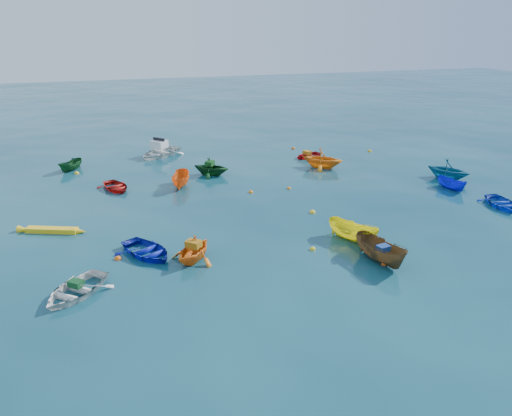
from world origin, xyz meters
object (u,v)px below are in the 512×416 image
object	(u,v)px
dinghy_blue_se	(501,206)
kayak_yellow	(52,232)
dinghy_white_near	(76,295)
motorboat_white	(160,156)
dinghy_blue_sw	(147,255)

from	to	relation	value
dinghy_blue_se	kayak_yellow	xyz separation A→B (m)	(-26.51, 3.91, 0.00)
dinghy_white_near	dinghy_blue_se	world-z (taller)	dinghy_white_near
dinghy_white_near	motorboat_white	distance (m)	22.90
dinghy_blue_sw	kayak_yellow	distance (m)	6.45
kayak_yellow	motorboat_white	world-z (taller)	motorboat_white
dinghy_blue_sw	motorboat_white	distance (m)	19.34
dinghy_blue_sw	motorboat_white	xyz separation A→B (m)	(2.94, 19.11, 0.00)
dinghy_blue_sw	dinghy_white_near	bearing A→B (deg)	-166.82
motorboat_white	kayak_yellow	bearing A→B (deg)	-69.52
kayak_yellow	dinghy_blue_se	bearing A→B (deg)	-77.17
dinghy_white_near	motorboat_white	bearing A→B (deg)	113.96
dinghy_blue_sw	kayak_yellow	xyz separation A→B (m)	(-4.70, 4.42, 0.00)
dinghy_blue_se	motorboat_white	xyz separation A→B (m)	(-18.87, 18.60, 0.00)
kayak_yellow	dinghy_blue_sw	bearing A→B (deg)	-112.01
dinghy_white_near	motorboat_white	world-z (taller)	motorboat_white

